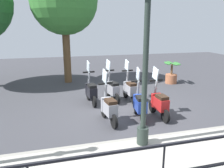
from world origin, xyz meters
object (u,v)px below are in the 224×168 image
Objects in this scene: lamp_post_near at (145,67)px; tree_distant at (64,1)px; scooter_far_0 at (130,89)px; scooter_near_0 at (159,103)px; scooter_near_2 at (109,107)px; scooter_far_1 at (112,89)px; potted_palm at (171,74)px; scooter_far_2 at (91,91)px; scooter_near_1 at (140,104)px.

tree_distant is at bearing 10.57° from lamp_post_near.
tree_distant reaches higher than scooter_far_0.
scooter_near_2 is at bearing 87.11° from scooter_near_0.
scooter_near_2 is 1.94m from scooter_far_1.
potted_palm is 0.69× the size of scooter_near_2.
tree_distant reaches higher than scooter_near_2.
scooter_near_0 is at bearing -154.82° from tree_distant.
lamp_post_near is 2.63× the size of scooter_far_2.
scooter_near_2 is at bearing 152.25° from scooter_far_1.
scooter_far_0 reaches higher than potted_palm.
scooter_far_2 is at bearing 10.91° from lamp_post_near.
scooter_far_1 is 0.81m from scooter_far_2.
scooter_near_2 is at bearing -177.75° from scooter_far_2.
scooter_near_2 is 1.00× the size of scooter_far_1.
scooter_near_2 is at bearing -170.61° from tree_distant.
scooter_far_2 is at bearing 82.21° from scooter_far_0.
scooter_near_2 is (-0.03, 0.98, 0.00)m from scooter_near_1.
scooter_far_1 is at bearing 26.48° from scooter_near_0.
scooter_near_2 and scooter_far_0 have the same top height.
lamp_post_near is 2.63× the size of scooter_near_2.
lamp_post_near is at bearing 140.60° from scooter_near_0.
scooter_near_1 is at bearing -160.49° from tree_distant.
scooter_far_2 is (1.73, 1.22, 0.00)m from scooter_near_1.
lamp_post_near is at bearing 168.02° from scooter_near_1.
scooter_near_1 is 1.00× the size of scooter_far_2.
scooter_near_0 is 1.00× the size of scooter_near_1.
scooter_near_0 is (-3.70, 2.49, 0.04)m from potted_palm.
scooter_far_2 is (0.10, 1.46, 0.00)m from scooter_far_0.
tree_distant is 6.22m from potted_palm.
scooter_near_1 is 2.12m from scooter_far_2.
tree_distant reaches higher than lamp_post_near.
tree_distant reaches higher than potted_palm.
scooter_far_0 is 0.67m from scooter_far_1.
lamp_post_near is at bearing 145.15° from potted_palm.
scooter_far_2 is at bearing 42.35° from scooter_near_1.
scooter_near_0 is 0.62m from scooter_near_1.
scooter_near_2 is at bearing 132.07° from potted_palm.
scooter_near_2 and scooter_far_2 have the same top height.
scooter_near_0 is 1.00× the size of scooter_near_2.
scooter_far_0 and scooter_far_2 have the same top height.
tree_distant is 6.71m from scooter_near_0.
scooter_near_0 is at bearing -171.04° from scooter_far_0.
scooter_far_2 is (1.76, 0.24, 0.00)m from scooter_near_2.
scooter_near_1 is at bearing -150.38° from scooter_far_2.
scooter_far_0 is (1.63, -0.24, 0.00)m from scooter_near_1.
scooter_near_2 is 1.00× the size of scooter_far_0.
scooter_far_0 is (3.26, -0.81, -1.45)m from lamp_post_near.
tree_distant is at bearing 72.77° from potted_palm.
lamp_post_near reaches higher than scooter_near_2.
potted_palm is 0.69× the size of scooter_far_2.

